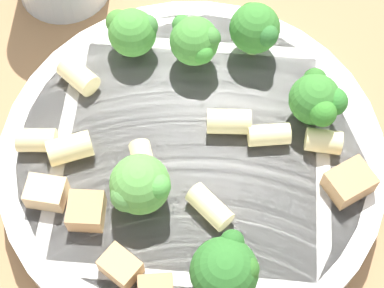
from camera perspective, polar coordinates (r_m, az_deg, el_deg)
ground_plane at (r=0.45m, az=0.00°, el=-2.51°), size 2.00×2.00×0.00m
pasta_bowl at (r=0.44m, az=0.00°, el=-1.43°), size 0.26×0.26×0.03m
broccoli_floret_0 at (r=0.45m, az=-5.35°, el=9.96°), size 0.03×0.04×0.04m
broccoli_floret_1 at (r=0.37m, az=3.01°, el=-11.12°), size 0.04×0.04×0.04m
broccoli_floret_2 at (r=0.43m, az=11.08°, el=3.87°), size 0.04×0.04×0.04m
broccoli_floret_3 at (r=0.45m, az=5.76°, el=10.16°), size 0.04×0.04×0.04m
broccoli_floret_4 at (r=0.44m, az=0.28°, el=9.15°), size 0.03×0.04×0.04m
broccoli_floret_5 at (r=0.39m, az=-4.67°, el=-3.75°), size 0.04×0.04×0.04m
rigatoni_0 at (r=0.43m, az=3.29°, el=2.01°), size 0.03×0.03×0.02m
rigatoni_1 at (r=0.42m, az=-10.80°, el=-0.38°), size 0.03×0.03×0.02m
rigatoni_2 at (r=0.41m, az=-4.38°, el=-1.46°), size 0.03×0.03×0.01m
rigatoni_3 at (r=0.43m, az=-13.64°, el=0.32°), size 0.03×0.03×0.02m
rigatoni_4 at (r=0.45m, az=-10.06°, el=5.98°), size 0.02×0.03×0.02m
rigatoni_5 at (r=0.40m, az=1.59°, el=-5.62°), size 0.02×0.03×0.01m
rigatoni_6 at (r=0.43m, az=6.86°, el=0.82°), size 0.03×0.03×0.01m
rigatoni_7 at (r=0.43m, az=11.61°, el=0.25°), size 0.02×0.03×0.02m
chicken_chunk_0 at (r=0.39m, az=-6.81°, el=-10.55°), size 0.02×0.03×0.02m
chicken_chunk_1 at (r=0.41m, az=-12.83°, el=-4.24°), size 0.03×0.03×0.01m
chicken_chunk_2 at (r=0.40m, az=-9.39°, el=-5.90°), size 0.03×0.03×0.02m
chicken_chunk_4 at (r=0.42m, az=13.82°, el=-3.32°), size 0.04×0.03×0.02m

